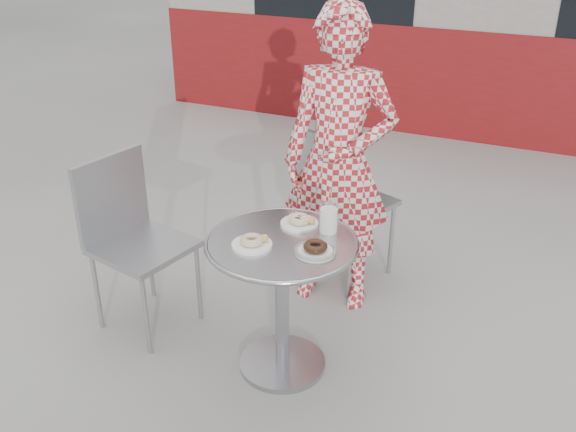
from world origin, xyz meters
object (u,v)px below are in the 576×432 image
at_px(seated_person, 339,162).
at_px(plate_near, 253,242).
at_px(chair_far, 345,232).
at_px(plate_checker, 315,249).
at_px(chair_left, 145,277).
at_px(bistro_table, 282,274).
at_px(plate_far, 300,221).
at_px(milk_cup, 329,219).

relative_size(seated_person, plate_near, 9.21).
height_order(chair_far, plate_checker, chair_far).
distance_m(chair_far, chair_left, 1.18).
height_order(bistro_table, plate_far, plate_far).
distance_m(plate_checker, milk_cup, 0.20).
distance_m(bistro_table, plate_near, 0.23).
distance_m(chair_left, milk_cup, 1.08).
bearing_deg(chair_left, plate_near, -88.29).
bearing_deg(chair_left, seated_person, -39.14).
height_order(chair_far, seated_person, seated_person).
bearing_deg(milk_cup, plate_checker, -84.92).
xyz_separation_m(chair_far, chair_left, (-0.78, -0.89, -0.01)).
xyz_separation_m(seated_person, plate_near, (-0.10, -0.78, -0.11)).
height_order(chair_far, chair_left, chair_far).
relative_size(chair_left, seated_person, 0.56).
bearing_deg(plate_far, bistro_table, -93.59).
xyz_separation_m(bistro_table, seated_person, (0.01, 0.69, 0.29)).
relative_size(chair_left, plate_near, 5.12).
bearing_deg(bistro_table, milk_cup, 46.98).
height_order(bistro_table, plate_checker, plate_checker).
bearing_deg(chair_left, plate_checker, -82.10).
relative_size(plate_far, milk_cup, 1.28).
height_order(bistro_table, chair_left, chair_left).
relative_size(seated_person, milk_cup, 11.82).
height_order(bistro_table, plate_near, plate_near).
bearing_deg(seated_person, milk_cup, -78.59).
bearing_deg(seated_person, bistro_table, -94.90).
bearing_deg(plate_checker, chair_left, 175.99).
distance_m(seated_person, plate_near, 0.79).
height_order(chair_left, seated_person, seated_person).
relative_size(chair_far, milk_cup, 6.74).
height_order(bistro_table, milk_cup, milk_cup).
height_order(chair_left, plate_near, chair_left).
relative_size(plate_near, plate_checker, 0.98).
xyz_separation_m(chair_far, plate_checker, (0.20, -0.96, 0.42)).
relative_size(bistro_table, plate_checker, 3.85).
xyz_separation_m(chair_left, milk_cup, (0.95, 0.13, 0.48)).
xyz_separation_m(chair_far, milk_cup, (0.18, -0.76, 0.47)).
xyz_separation_m(bistro_table, milk_cup, (0.15, 0.17, 0.23)).
distance_m(seated_person, milk_cup, 0.55).
bearing_deg(bistro_table, plate_checker, -10.57).
relative_size(chair_far, plate_far, 5.29).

